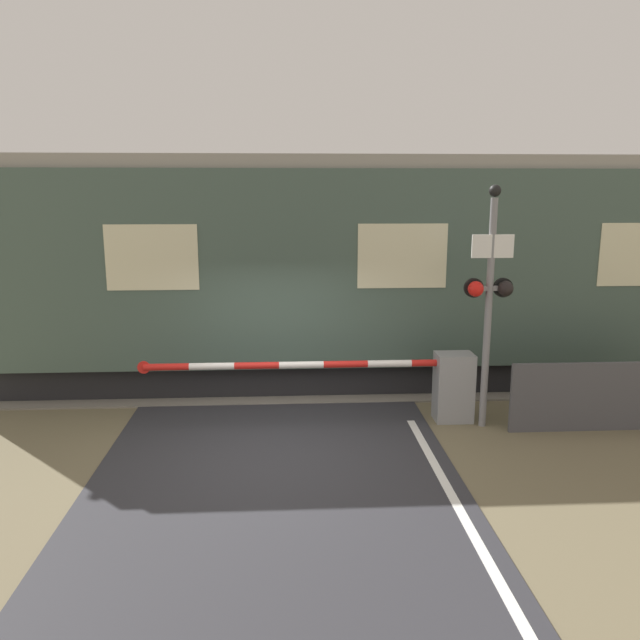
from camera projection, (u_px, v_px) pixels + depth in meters
The scene contains 6 objects.
ground_plane at pixel (277, 450), 9.03m from camera, with size 80.00×80.00×0.00m, color #6B6047.
track_bed at pixel (279, 377), 12.47m from camera, with size 36.00×3.20×0.13m.
train at pixel (388, 269), 12.15m from camera, with size 15.44×2.83×4.29m.
crossing_barrier at pixel (428, 383), 10.07m from camera, with size 5.34×0.44×1.12m.
signal_post at pixel (490, 293), 9.53m from camera, with size 0.76×0.26×3.77m.
roadside_fence at pixel (615, 396), 9.69m from camera, with size 3.32×0.06×1.10m.
Camera 1 is at (0.15, -8.48, 3.69)m, focal length 35.00 mm.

